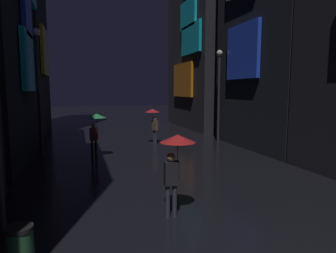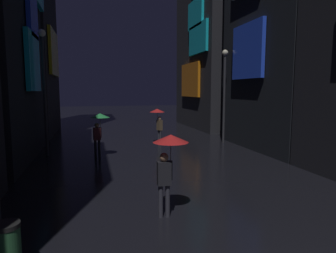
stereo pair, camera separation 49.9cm
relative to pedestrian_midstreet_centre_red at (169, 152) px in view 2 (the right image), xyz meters
name	(u,v)px [view 2 (the right image)]	position (x,y,z in m)	size (l,w,h in m)	color
building_right_far	(213,38)	(8.44, 17.46, 5.97)	(4.25, 8.98, 15.28)	#232328
pedestrian_midstreet_centre_red	(169,152)	(0.00, 0.00, 0.00)	(0.90, 0.90, 2.12)	#2D2D38
pedestrian_foreground_left_green	(99,123)	(-1.52, 7.43, 0.00)	(0.90, 0.90, 2.12)	black
pedestrian_foreground_right_red	(158,116)	(1.96, 10.21, 0.00)	(0.90, 0.90, 2.12)	#2D2D38
streetlamp_right_far	(224,85)	(5.96, 9.67, 1.83)	(0.36, 0.36, 5.61)	#2D2D33
streetlamp_left_far	(44,79)	(-4.04, 8.49, 2.09)	(0.36, 0.36, 6.10)	#2D2D33
trash_bin	(8,248)	(-3.34, -1.66, -1.20)	(0.46, 0.46, 0.93)	#265933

